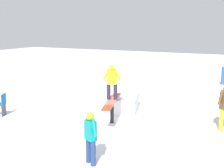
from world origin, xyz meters
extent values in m
plane|color=white|center=(0.00, 0.00, 0.00)|extent=(60.00, 60.00, 0.00)
cylinder|color=black|center=(0.00, 0.00, 0.39)|extent=(0.14, 0.14, 0.78)
cube|color=#A53F1E|center=(0.00, 0.00, 0.82)|extent=(2.45, 1.00, 0.08)
cube|color=white|center=(-1.66, -0.52, 0.31)|extent=(2.16, 1.97, 0.63)
cube|color=#E46C5B|center=(0.00, 0.00, 0.87)|extent=(1.46, 0.75, 0.03)
cylinder|color=#2C2237|center=(0.04, -0.12, 1.17)|extent=(0.13, 0.13, 0.56)
cylinder|color=#2C2237|center=(-0.04, 0.12, 1.17)|extent=(0.13, 0.13, 0.56)
cube|color=yellow|center=(0.00, 0.00, 1.70)|extent=(0.29, 0.37, 0.50)
cylinder|color=yellow|center=(0.07, -0.19, 1.81)|extent=(0.17, 0.28, 0.45)
cylinder|color=yellow|center=(-0.07, 0.19, 1.81)|extent=(0.17, 0.28, 0.45)
sphere|color=yellow|center=(0.00, 0.00, 2.05)|extent=(0.21, 0.21, 0.21)
cylinder|color=yellow|center=(-0.91, 3.70, 0.38)|extent=(0.15, 0.15, 0.76)
cylinder|color=brown|center=(-0.85, 3.65, 1.18)|extent=(0.20, 0.20, 0.52)
cylinder|color=navy|center=(3.39, 1.22, 0.33)|extent=(0.13, 0.13, 0.65)
cylinder|color=navy|center=(3.27, 1.00, 0.33)|extent=(0.13, 0.13, 0.65)
cube|color=#129C9A|center=(3.33, 1.11, 0.91)|extent=(0.33, 0.38, 0.52)
cylinder|color=#129C9A|center=(3.43, 1.28, 1.03)|extent=(0.17, 0.22, 0.47)
cylinder|color=#129C9A|center=(3.23, 0.94, 1.03)|extent=(0.17, 0.22, 0.47)
sphere|color=yellow|center=(3.33, 1.11, 1.28)|extent=(0.20, 0.20, 0.20)
cube|color=white|center=(-0.80, -3.13, 0.01)|extent=(0.31, 1.27, 0.02)
cube|color=#3F3F44|center=(1.16, -4.25, 0.22)|extent=(0.37, 0.20, 0.44)
cube|color=#1E5AA7|center=(1.15, -4.23, 0.68)|extent=(0.41, 0.22, 0.40)
cylinder|color=blue|center=(-9.68, 2.43, 0.55)|extent=(0.06, 0.06, 1.10)
camera|label=1|loc=(9.80, 5.08, 3.55)|focal=50.00mm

